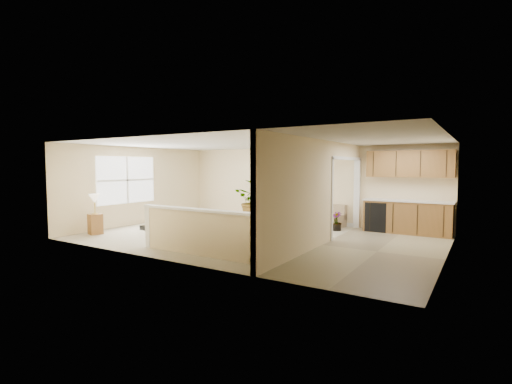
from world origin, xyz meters
The scene contains 20 objects.
floor centered at (0.00, 0.00, 0.00)m, with size 9.00×9.00×0.00m, color tan.
back_wall centered at (0.00, 3.00, 1.25)m, with size 9.00×0.04×2.50m, color beige.
front_wall centered at (0.00, -3.00, 1.25)m, with size 9.00×0.04×2.50m, color beige.
left_wall centered at (-4.50, 0.00, 1.25)m, with size 0.04×6.00×2.50m, color beige.
right_wall centered at (4.50, 0.00, 1.25)m, with size 0.04×6.00×2.50m, color beige.
ceiling centered at (0.00, 0.00, 2.50)m, with size 9.00×6.00×0.04m, color silver.
kitchen_vinyl centered at (3.15, 0.00, 0.00)m, with size 2.70×6.00×0.01m, color #978C66.
interior_partition centered at (1.80, 0.25, 1.22)m, with size 0.18×5.99×2.50m.
pony_half_wall centered at (0.08, -2.30, 0.52)m, with size 3.42×0.22×1.00m.
left_window centered at (-4.49, -0.50, 1.45)m, with size 0.05×2.15×1.45m, color white.
wall_art_left centered at (-0.95, 2.97, 1.75)m, with size 0.48×0.04×0.58m.
wall_mirror centered at (0.30, 2.97, 1.80)m, with size 0.55×0.04×0.55m.
kitchen_cabinets centered at (3.19, 2.73, 0.87)m, with size 2.36×0.65×2.33m.
piano centered at (-2.89, -0.24, 0.50)m, with size 1.59×1.64×1.21m.
piano_bench centered at (-1.42, -0.55, 0.27)m, with size 0.41×0.81×0.54m, color black.
loveseat centered at (0.66, 2.70, 0.35)m, with size 1.69×1.08×0.91m.
accent_table centered at (-0.97, 2.65, 0.49)m, with size 0.53×0.53×0.77m.
palm_plant centered at (-1.53, 2.42, 0.70)m, with size 1.41×1.26×1.43m.
small_plant centered at (1.45, 2.14, 0.23)m, with size 0.37×0.37×0.55m.
lamp_stand centered at (-4.04, -1.95, 0.47)m, with size 0.41×0.41×1.12m.
Camera 1 is at (5.12, -8.26, 1.89)m, focal length 26.00 mm.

